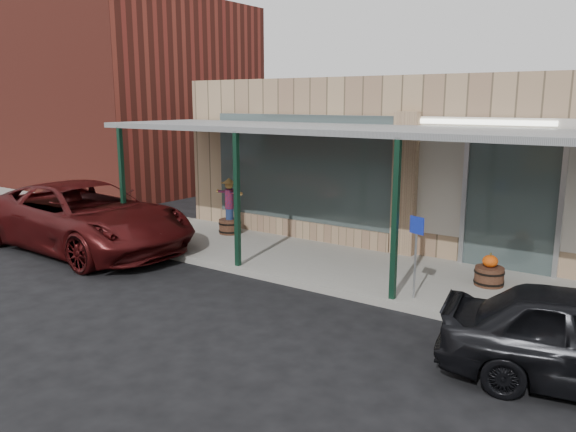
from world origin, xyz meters
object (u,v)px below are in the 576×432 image
Objects in this scene: handicap_sign at (416,246)px; car_maroon at (85,217)px; barrel_pumpkin at (489,274)px; barrel_scarecrow at (230,215)px.

handicap_sign is 8.26m from car_maroon.
barrel_pumpkin is 1.90m from handicap_sign.
barrel_pumpkin is at bearing 21.12° from barrel_scarecrow.
barrel_scarecrow is at bearing 176.40° from barrel_pumpkin.
barrel_scarecrow is 6.95m from barrel_pumpkin.
barrel_scarecrow is 0.25× the size of car_maroon.
car_maroon reaches higher than barrel_pumpkin.
barrel_pumpkin is (6.93, -0.44, -0.28)m from barrel_scarecrow.
barrel_scarecrow reaches higher than handicap_sign.
barrel_scarecrow is 3.63m from car_maroon.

